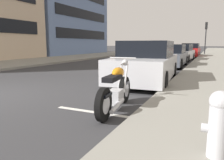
{
  "coord_description": "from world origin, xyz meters",
  "views": [
    {
      "loc": [
        -3.84,
        -5.65,
        1.42
      ],
      "look_at": [
        0.6,
        -3.63,
        0.61
      ],
      "focal_mm": 34.93,
      "sensor_mm": 36.0,
      "label": 1
    }
  ],
  "objects_px": {
    "parked_car_behind_motorcycle": "(147,63)",
    "traffic_signal_near_corner": "(206,31)",
    "crossing_truck": "(167,47)",
    "parked_car_far_down_curb": "(181,53)",
    "parked_motorcycle": "(116,91)",
    "parked_car_at_intersection": "(169,56)",
    "fire_hydrant": "(219,123)",
    "parked_car_across_street": "(191,50)"
  },
  "relations": [
    {
      "from": "parked_car_behind_motorcycle",
      "to": "traffic_signal_near_corner",
      "type": "bearing_deg",
      "value": -7.35
    },
    {
      "from": "traffic_signal_near_corner",
      "to": "crossing_truck",
      "type": "bearing_deg",
      "value": 32.59
    },
    {
      "from": "parked_car_behind_motorcycle",
      "to": "parked_car_far_down_curb",
      "type": "bearing_deg",
      "value": -2.96
    },
    {
      "from": "parked_motorcycle",
      "to": "traffic_signal_near_corner",
      "type": "height_order",
      "value": "traffic_signal_near_corner"
    },
    {
      "from": "parked_car_at_intersection",
      "to": "fire_hydrant",
      "type": "bearing_deg",
      "value": -167.6
    },
    {
      "from": "parked_car_behind_motorcycle",
      "to": "fire_hydrant",
      "type": "distance_m",
      "value": 5.94
    },
    {
      "from": "parked_car_at_intersection",
      "to": "fire_hydrant",
      "type": "relative_size",
      "value": 5.47
    },
    {
      "from": "parked_motorcycle",
      "to": "parked_car_across_street",
      "type": "bearing_deg",
      "value": -4.44
    },
    {
      "from": "parked_car_behind_motorcycle",
      "to": "fire_hydrant",
      "type": "xyz_separation_m",
      "value": [
        -5.45,
        -2.35,
        -0.16
      ]
    },
    {
      "from": "parked_car_at_intersection",
      "to": "parked_car_behind_motorcycle",
      "type": "bearing_deg",
      "value": -178.45
    },
    {
      "from": "parked_motorcycle",
      "to": "fire_hydrant",
      "type": "xyz_separation_m",
      "value": [
        -1.57,
        -1.93,
        0.12
      ]
    },
    {
      "from": "parked_car_behind_motorcycle",
      "to": "parked_car_far_down_curb",
      "type": "height_order",
      "value": "parked_car_behind_motorcycle"
    },
    {
      "from": "crossing_truck",
      "to": "parked_car_behind_motorcycle",
      "type": "bearing_deg",
      "value": 97.76
    },
    {
      "from": "crossing_truck",
      "to": "parked_motorcycle",
      "type": "bearing_deg",
      "value": 97.43
    },
    {
      "from": "parked_car_at_intersection",
      "to": "parked_car_across_street",
      "type": "relative_size",
      "value": 0.91
    },
    {
      "from": "fire_hydrant",
      "to": "traffic_signal_near_corner",
      "type": "xyz_separation_m",
      "value": [
        27.39,
        0.94,
        2.41
      ]
    },
    {
      "from": "parked_car_behind_motorcycle",
      "to": "crossing_truck",
      "type": "bearing_deg",
      "value": 5.64
    },
    {
      "from": "parked_car_far_down_curb",
      "to": "parked_car_across_street",
      "type": "relative_size",
      "value": 1.01
    },
    {
      "from": "parked_car_across_street",
      "to": "parked_car_far_down_curb",
      "type": "bearing_deg",
      "value": 177.74
    },
    {
      "from": "crossing_truck",
      "to": "fire_hydrant",
      "type": "xyz_separation_m",
      "value": [
        -37.92,
        -7.67,
        -0.32
      ]
    },
    {
      "from": "parked_car_across_street",
      "to": "fire_hydrant",
      "type": "height_order",
      "value": "parked_car_across_street"
    },
    {
      "from": "parked_car_at_intersection",
      "to": "parked_car_far_down_curb",
      "type": "relative_size",
      "value": 0.9
    },
    {
      "from": "parked_car_behind_motorcycle",
      "to": "parked_car_at_intersection",
      "type": "bearing_deg",
      "value": -1.97
    },
    {
      "from": "parked_motorcycle",
      "to": "parked_car_across_street",
      "type": "distance_m",
      "value": 21.03
    },
    {
      "from": "parked_car_far_down_curb",
      "to": "crossing_truck",
      "type": "relative_size",
      "value": 0.89
    },
    {
      "from": "parked_car_behind_motorcycle",
      "to": "parked_car_far_down_curb",
      "type": "xyz_separation_m",
      "value": [
        11.13,
        0.14,
        -0.05
      ]
    },
    {
      "from": "parked_car_across_street",
      "to": "traffic_signal_near_corner",
      "type": "xyz_separation_m",
      "value": [
        4.8,
        -1.28,
        2.26
      ]
    },
    {
      "from": "crossing_truck",
      "to": "traffic_signal_near_corner",
      "type": "height_order",
      "value": "traffic_signal_near_corner"
    },
    {
      "from": "parked_car_across_street",
      "to": "parked_car_behind_motorcycle",
      "type": "bearing_deg",
      "value": 179.87
    },
    {
      "from": "parked_car_behind_motorcycle",
      "to": "parked_car_far_down_curb",
      "type": "relative_size",
      "value": 1.02
    },
    {
      "from": "parked_car_behind_motorcycle",
      "to": "traffic_signal_near_corner",
      "type": "xyz_separation_m",
      "value": [
        21.93,
        -1.42,
        2.25
      ]
    },
    {
      "from": "parked_car_far_down_curb",
      "to": "parked_car_across_street",
      "type": "distance_m",
      "value": 6.01
    },
    {
      "from": "parked_motorcycle",
      "to": "crossing_truck",
      "type": "bearing_deg",
      "value": 3.76
    },
    {
      "from": "parked_car_far_down_curb",
      "to": "crossing_truck",
      "type": "xyz_separation_m",
      "value": [
        21.34,
        5.18,
        0.21
      ]
    },
    {
      "from": "parked_motorcycle",
      "to": "parked_car_across_street",
      "type": "relative_size",
      "value": 0.43
    },
    {
      "from": "parked_motorcycle",
      "to": "traffic_signal_near_corner",
      "type": "relative_size",
      "value": 0.52
    },
    {
      "from": "parked_car_behind_motorcycle",
      "to": "parked_car_at_intersection",
      "type": "xyz_separation_m",
      "value": [
        5.91,
        0.17,
        -0.07
      ]
    },
    {
      "from": "parked_car_at_intersection",
      "to": "parked_car_far_down_curb",
      "type": "xyz_separation_m",
      "value": [
        5.22,
        -0.04,
        0.02
      ]
    },
    {
      "from": "parked_car_at_intersection",
      "to": "fire_hydrant",
      "type": "height_order",
      "value": "parked_car_at_intersection"
    },
    {
      "from": "crossing_truck",
      "to": "fire_hydrant",
      "type": "relative_size",
      "value": 6.84
    },
    {
      "from": "parked_car_at_intersection",
      "to": "crossing_truck",
      "type": "distance_m",
      "value": 27.05
    },
    {
      "from": "parked_car_across_street",
      "to": "traffic_signal_near_corner",
      "type": "height_order",
      "value": "traffic_signal_near_corner"
    }
  ]
}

